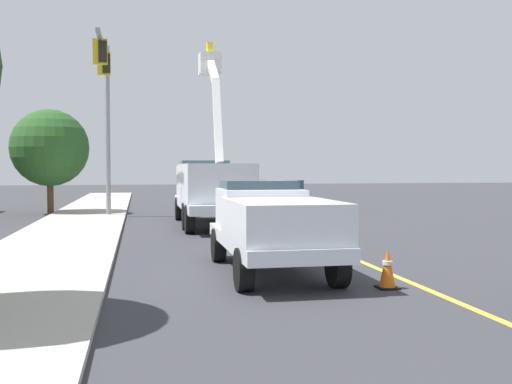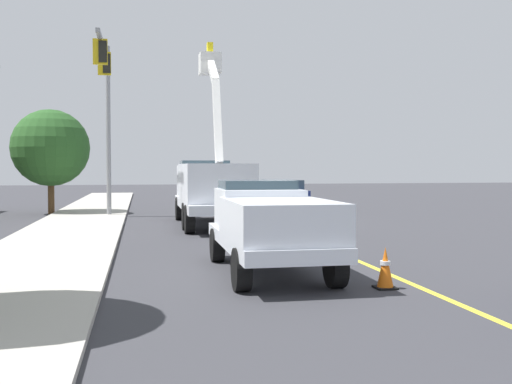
{
  "view_description": "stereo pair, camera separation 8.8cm",
  "coord_description": "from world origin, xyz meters",
  "px_view_note": "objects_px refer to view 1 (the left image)",
  "views": [
    {
      "loc": [
        -24.73,
        5.8,
        2.37
      ],
      "look_at": [
        -1.46,
        0.91,
        1.4
      ],
      "focal_mm": 41.81,
      "sensor_mm": 36.0,
      "label": 1
    },
    {
      "loc": [
        -24.75,
        5.72,
        2.37
      ],
      "look_at": [
        -1.46,
        0.91,
        1.4
      ],
      "focal_mm": 41.81,
      "sensor_mm": 36.0,
      "label": 2
    }
  ],
  "objects_px": {
    "passing_minivan": "(282,192)",
    "traffic_signal_mast": "(106,95)",
    "traffic_cone_leading": "(387,268)",
    "traffic_cone_mid_front": "(237,209)",
    "utility_bucket_truck": "(211,186)",
    "service_pickup_truck": "(271,224)"
  },
  "relations": [
    {
      "from": "passing_minivan",
      "to": "traffic_signal_mast",
      "type": "distance_m",
      "value": 11.76
    },
    {
      "from": "traffic_cone_leading",
      "to": "traffic_cone_mid_front",
      "type": "bearing_deg",
      "value": -0.01
    },
    {
      "from": "passing_minivan",
      "to": "traffic_cone_leading",
      "type": "height_order",
      "value": "passing_minivan"
    },
    {
      "from": "passing_minivan",
      "to": "traffic_cone_leading",
      "type": "distance_m",
      "value": 22.25
    },
    {
      "from": "passing_minivan",
      "to": "traffic_signal_mast",
      "type": "bearing_deg",
      "value": 118.57
    },
    {
      "from": "passing_minivan",
      "to": "utility_bucket_truck",
      "type": "bearing_deg",
      "value": 148.61
    },
    {
      "from": "utility_bucket_truck",
      "to": "traffic_cone_leading",
      "type": "bearing_deg",
      "value": -172.83
    },
    {
      "from": "service_pickup_truck",
      "to": "traffic_signal_mast",
      "type": "relative_size",
      "value": 0.69
    },
    {
      "from": "traffic_signal_mast",
      "to": "traffic_cone_mid_front",
      "type": "bearing_deg",
      "value": -89.85
    },
    {
      "from": "traffic_signal_mast",
      "to": "passing_minivan",
      "type": "bearing_deg",
      "value": -61.43
    },
    {
      "from": "passing_minivan",
      "to": "traffic_signal_mast",
      "type": "height_order",
      "value": "traffic_signal_mast"
    },
    {
      "from": "passing_minivan",
      "to": "traffic_cone_leading",
      "type": "bearing_deg",
      "value": 170.99
    },
    {
      "from": "service_pickup_truck",
      "to": "traffic_cone_mid_front",
      "type": "xyz_separation_m",
      "value": [
        14.7,
        -1.84,
        -0.72
      ]
    },
    {
      "from": "traffic_signal_mast",
      "to": "utility_bucket_truck",
      "type": "bearing_deg",
      "value": -127.71
    },
    {
      "from": "service_pickup_truck",
      "to": "traffic_cone_mid_front",
      "type": "bearing_deg",
      "value": -7.14
    },
    {
      "from": "traffic_cone_mid_front",
      "to": "passing_minivan",
      "type": "bearing_deg",
      "value": -34.08
    },
    {
      "from": "utility_bucket_truck",
      "to": "traffic_cone_mid_front",
      "type": "xyz_separation_m",
      "value": [
        3.34,
        -1.7,
        -1.23
      ]
    },
    {
      "from": "service_pickup_truck",
      "to": "traffic_cone_leading",
      "type": "distance_m",
      "value": 2.9
    },
    {
      "from": "traffic_signal_mast",
      "to": "traffic_cone_leading",
      "type": "bearing_deg",
      "value": -160.37
    },
    {
      "from": "utility_bucket_truck",
      "to": "traffic_cone_leading",
      "type": "height_order",
      "value": "utility_bucket_truck"
    },
    {
      "from": "traffic_cone_leading",
      "to": "traffic_cone_mid_front",
      "type": "distance_m",
      "value": 16.82
    },
    {
      "from": "traffic_cone_mid_front",
      "to": "traffic_signal_mast",
      "type": "bearing_deg",
      "value": 90.15
    }
  ]
}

